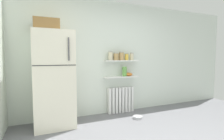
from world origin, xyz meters
TOP-DOWN VIEW (x-y plane):
  - ground_plane at (0.00, 0.50)m, footprint 7.04×7.04m
  - back_wall at (0.00, 2.05)m, footprint 7.04×0.10m
  - refrigerator at (-1.37, 1.68)m, footprint 0.72×0.66m
  - radiator at (0.15, 1.92)m, footprint 0.65×0.12m
  - wall_shelf_lower at (0.15, 1.89)m, footprint 0.83×0.22m
  - wall_shelf_upper at (0.15, 1.89)m, footprint 0.83×0.22m
  - storage_jar_0 at (-0.13, 1.89)m, footprint 0.10×0.10m
  - storage_jar_1 at (0.01, 1.89)m, footprint 0.12×0.12m
  - storage_jar_2 at (0.15, 1.89)m, footprint 0.11×0.11m
  - storage_jar_3 at (0.28, 1.89)m, footprint 0.09×0.09m
  - storage_jar_4 at (0.42, 1.89)m, footprint 0.09×0.09m
  - vase at (0.23, 1.89)m, footprint 0.11×0.11m
  - shelf_bowl at (0.35, 1.89)m, footprint 0.17×0.17m
  - pet_food_bowl at (0.31, 1.40)m, footprint 0.20×0.20m

SIDE VIEW (x-z plane):
  - ground_plane at x=0.00m, z-range 0.00..0.00m
  - pet_food_bowl at x=0.31m, z-range 0.00..0.05m
  - radiator at x=0.15m, z-range 0.00..0.60m
  - wall_shelf_lower at x=0.15m, z-range 0.85..0.87m
  - shelf_bowl at x=0.35m, z-range 0.87..0.95m
  - refrigerator at x=-1.37m, z-range -0.05..1.94m
  - vase at x=0.23m, z-range 0.87..1.09m
  - wall_shelf_upper at x=0.15m, z-range 1.22..1.25m
  - back_wall at x=0.00m, z-range 0.00..2.60m
  - storage_jar_3 at x=0.28m, z-range 1.25..1.41m
  - storage_jar_1 at x=0.01m, z-range 1.25..1.42m
  - storage_jar_4 at x=0.42m, z-range 1.25..1.42m
  - storage_jar_2 at x=0.15m, z-range 1.25..1.44m
  - storage_jar_0 at x=-0.13m, z-range 1.25..1.45m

